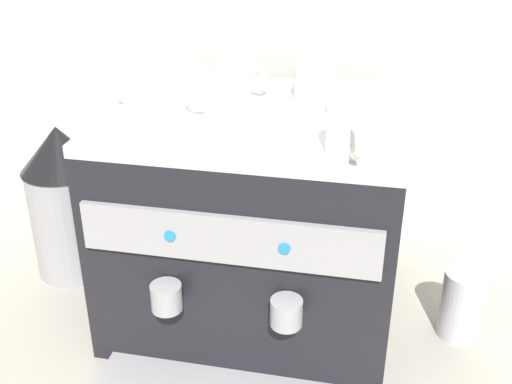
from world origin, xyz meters
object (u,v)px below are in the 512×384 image
ceramic_cup_5 (221,96)px  ceramic_bowl_1 (184,78)px  ceramic_cup_4 (349,131)px  ceramic_cup_2 (237,75)px  ceramic_cup_0 (351,104)px  ceramic_bowl_0 (274,134)px  milk_pitcher (462,304)px  ceramic_bowl_2 (148,121)px  espresso_machine (256,218)px  coffee_grinder (66,200)px  ceramic_cup_3 (313,82)px  ceramic_cup_1 (149,93)px

ceramic_cup_5 → ceramic_bowl_1: 0.22m
ceramic_cup_4 → ceramic_cup_2: bearing=132.0°
ceramic_cup_0 → ceramic_bowl_0: (-0.12, -0.13, -0.02)m
ceramic_cup_4 → ceramic_cup_5: (-0.24, 0.13, 0.00)m
milk_pitcher → ceramic_cup_5: bearing=-175.6°
ceramic_cup_2 → ceramic_bowl_2: ceramic_cup_2 is taller
espresso_machine → coffee_grinder: size_ratio=1.56×
ceramic_cup_2 → ceramic_bowl_1: size_ratio=1.04×
ceramic_cup_2 → ceramic_bowl_0: bearing=-64.2°
ceramic_bowl_2 → espresso_machine: bearing=39.7°
ceramic_cup_4 → milk_pitcher: (0.25, 0.16, -0.42)m
ceramic_cup_3 → ceramic_cup_4: 0.28m
ceramic_bowl_0 → milk_pitcher: size_ratio=0.73×
ceramic_cup_0 → ceramic_cup_1: ceramic_cup_0 is taller
espresso_machine → ceramic_cup_2: bearing=119.4°
ceramic_cup_4 → ceramic_cup_5: size_ratio=1.00×
ceramic_cup_4 → coffee_grinder: (-0.65, 0.23, -0.31)m
ceramic_cup_2 → ceramic_cup_3: bearing=-4.7°
espresso_machine → ceramic_cup_4: (0.19, -0.17, 0.27)m
ceramic_bowl_0 → ceramic_bowl_2: ceramic_bowl_2 is taller
ceramic_cup_4 → ceramic_bowl_0: size_ratio=1.03×
ceramic_cup_1 → ceramic_cup_5: ceramic_cup_5 is taller
ceramic_cup_5 → milk_pitcher: (0.49, 0.04, -0.42)m
ceramic_cup_2 → ceramic_cup_4: same height
ceramic_bowl_1 → ceramic_cup_4: bearing=-38.9°
ceramic_cup_3 → espresso_machine: bearing=-135.4°
ceramic_bowl_1 → ceramic_cup_3: bearing=-7.6°
ceramic_cup_4 → milk_pitcher: 0.51m
ceramic_cup_5 → ceramic_cup_1: bearing=173.3°
ceramic_cup_3 → ceramic_cup_0: bearing=-53.4°
ceramic_cup_3 → ceramic_bowl_0: 0.24m
ceramic_cup_3 → ceramic_bowl_1: 0.29m
ceramic_cup_4 → ceramic_bowl_1: bearing=141.1°
ceramic_cup_1 → ceramic_cup_3: ceramic_cup_3 is taller
ceramic_bowl_2 → coffee_grinder: ceramic_bowl_2 is taller
ceramic_bowl_1 → ceramic_cup_0: bearing=-22.4°
espresso_machine → milk_pitcher: bearing=-0.7°
ceramic_bowl_0 → ceramic_bowl_1: (-0.25, 0.28, 0.00)m
ceramic_cup_5 → espresso_machine: bearing=36.9°
ceramic_bowl_0 → ceramic_bowl_2: (-0.23, 0.01, 0.00)m
ceramic_bowl_2 → coffee_grinder: (-0.30, 0.20, -0.29)m
ceramic_cup_1 → ceramic_cup_5: size_ratio=1.04×
ceramic_bowl_0 → ceramic_bowl_2: size_ratio=1.07×
coffee_grinder → ceramic_bowl_2: bearing=-33.5°
ceramic_cup_3 → ceramic_bowl_1: size_ratio=0.98×
ceramic_cup_1 → ceramic_cup_2: 0.20m
ceramic_cup_0 → ceramic_bowl_0: bearing=-132.9°
ceramic_cup_2 → ceramic_bowl_0: size_ratio=1.04×
ceramic_cup_1 → ceramic_cup_5: (0.15, -0.02, 0.01)m
ceramic_cup_5 → ceramic_cup_0: bearing=6.0°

